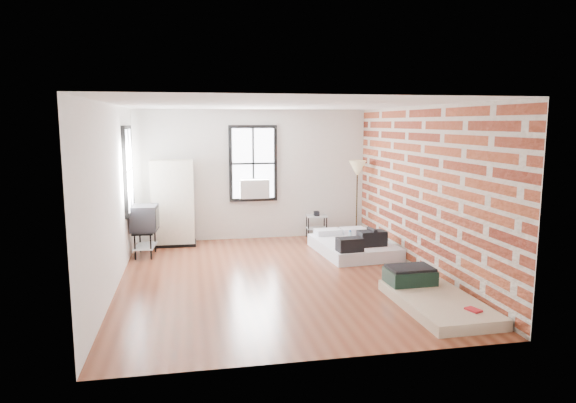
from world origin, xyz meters
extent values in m
plane|color=#5C2918|center=(0.00, 0.00, 0.00)|extent=(6.00, 6.00, 0.00)
cube|color=silver|center=(0.00, 3.00, 1.40)|extent=(5.00, 0.01, 2.80)
cube|color=silver|center=(0.00, -3.00, 1.40)|extent=(5.00, 0.01, 2.80)
cube|color=silver|center=(-2.50, 0.00, 1.40)|extent=(0.01, 6.00, 2.80)
cube|color=brown|center=(2.50, 0.00, 1.40)|extent=(0.02, 6.00, 2.80)
cube|color=white|center=(0.00, 0.00, 2.80)|extent=(5.00, 6.00, 0.01)
cube|color=white|center=(0.00, 2.95, 1.65)|extent=(0.90, 0.02, 1.50)
cube|color=black|center=(-0.48, 2.97, 1.65)|extent=(0.07, 0.08, 1.64)
cube|color=black|center=(0.48, 2.97, 1.65)|extent=(0.07, 0.08, 1.64)
cube|color=black|center=(0.00, 2.97, 2.44)|extent=(0.90, 0.08, 0.07)
cube|color=black|center=(0.00, 2.97, 0.86)|extent=(0.90, 0.08, 0.07)
cube|color=black|center=(0.00, 2.94, 1.65)|extent=(0.04, 0.02, 1.50)
cube|color=black|center=(0.00, 2.94, 1.65)|extent=(0.90, 0.02, 0.04)
cube|color=silver|center=(0.00, 2.83, 1.12)|extent=(0.62, 0.30, 0.40)
cube|color=white|center=(-2.45, 1.80, 1.65)|extent=(0.02, 0.90, 1.50)
cube|color=black|center=(-2.47, 1.32, 1.65)|extent=(0.08, 0.07, 1.64)
cube|color=black|center=(-2.47, 2.29, 1.65)|extent=(0.08, 0.07, 1.64)
cube|color=black|center=(-2.47, 1.80, 2.44)|extent=(0.08, 0.90, 0.07)
cube|color=black|center=(-2.47, 1.80, 0.86)|extent=(0.08, 0.90, 0.07)
cube|color=black|center=(-2.44, 1.80, 1.65)|extent=(0.02, 0.04, 1.50)
cube|color=black|center=(-2.44, 1.80, 1.65)|extent=(0.02, 0.90, 0.04)
cube|color=white|center=(1.75, 1.31, 0.12)|extent=(1.46, 1.89, 0.23)
cube|color=white|center=(1.41, 1.99, 0.29)|extent=(0.54, 0.37, 0.11)
cube|color=white|center=(1.97, 2.04, 0.29)|extent=(0.54, 0.37, 0.11)
cube|color=black|center=(1.97, 0.91, 0.38)|extent=(0.54, 0.34, 0.28)
cylinder|color=black|center=(1.97, 0.91, 0.54)|extent=(0.10, 0.33, 0.08)
cube|color=black|center=(1.43, 0.58, 0.36)|extent=(0.47, 0.32, 0.24)
cylinder|color=silver|center=(1.66, 1.26, 0.34)|extent=(0.07, 0.07, 0.21)
cylinder|color=#1755A5|center=(1.66, 1.26, 0.45)|extent=(0.03, 0.03, 0.03)
cube|color=tan|center=(1.95, -1.79, 0.07)|extent=(1.02, 1.89, 0.15)
cube|color=black|center=(1.84, -1.11, 0.26)|extent=(0.70, 0.51, 0.22)
cube|color=black|center=(1.84, -1.11, 0.38)|extent=(0.66, 0.47, 0.04)
cube|color=#AD1B23|center=(2.16, -2.33, 0.16)|extent=(0.19, 0.23, 0.02)
cube|color=black|center=(-1.71, 2.65, 0.03)|extent=(0.90, 0.53, 0.06)
cube|color=#F5EDCE|center=(-1.71, 2.65, 0.91)|extent=(0.86, 0.49, 1.71)
cylinder|color=black|center=(1.14, 2.59, 0.25)|extent=(0.02, 0.02, 0.50)
cylinder|color=black|center=(1.54, 2.55, 0.25)|extent=(0.02, 0.02, 0.50)
cylinder|color=black|center=(1.17, 2.89, 0.25)|extent=(0.02, 0.02, 0.50)
cylinder|color=black|center=(1.57, 2.85, 0.25)|extent=(0.02, 0.02, 0.50)
cube|color=silver|center=(1.36, 2.72, 0.50)|extent=(0.48, 0.40, 0.02)
cube|color=silver|center=(1.36, 2.72, 0.23)|extent=(0.46, 0.38, 0.02)
cube|color=black|center=(1.36, 2.72, 0.55)|extent=(0.12, 0.17, 0.09)
cylinder|color=black|center=(2.15, 2.36, 0.01)|extent=(0.25, 0.25, 0.03)
cylinder|color=black|center=(2.15, 2.36, 0.77)|extent=(0.03, 0.03, 1.49)
cone|color=#CCBA82|center=(2.15, 2.36, 1.56)|extent=(0.37, 0.37, 0.33)
cylinder|color=black|center=(-2.38, 1.59, 0.24)|extent=(0.03, 0.03, 0.48)
cylinder|color=black|center=(-2.10, 1.56, 0.24)|extent=(0.03, 0.03, 0.48)
cylinder|color=black|center=(-2.34, 2.16, 0.24)|extent=(0.03, 0.03, 0.48)
cylinder|color=black|center=(-2.06, 2.14, 0.24)|extent=(0.03, 0.03, 0.48)
cube|color=black|center=(-2.22, 1.86, 0.48)|extent=(0.43, 0.72, 0.03)
cube|color=silver|center=(-2.22, 1.86, 0.19)|extent=(0.41, 0.70, 0.02)
cube|color=black|center=(-2.22, 1.86, 0.73)|extent=(0.52, 0.59, 0.48)
cube|color=black|center=(-1.98, 1.85, 0.73)|extent=(0.05, 0.46, 0.38)
camera|label=1|loc=(-1.34, -8.02, 2.52)|focal=32.00mm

